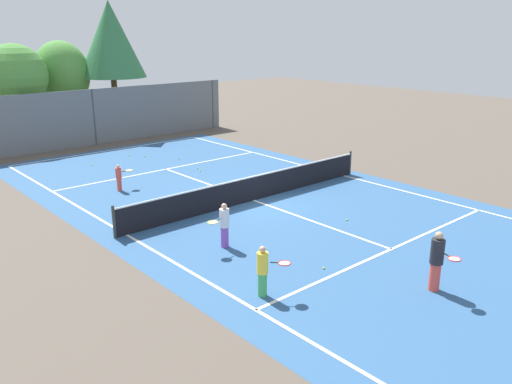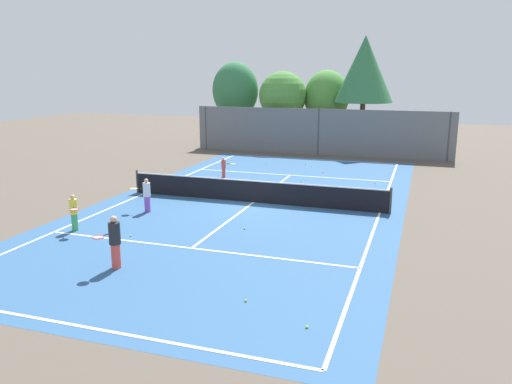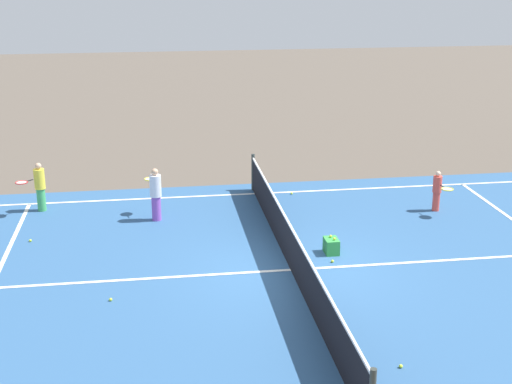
% 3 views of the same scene
% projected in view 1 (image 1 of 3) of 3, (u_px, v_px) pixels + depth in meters
% --- Properties ---
extents(ground_plane, '(80.00, 80.00, 0.00)m').
position_uv_depth(ground_plane, '(254.00, 200.00, 20.56)').
color(ground_plane, brown).
extents(court_surface, '(13.00, 25.00, 0.01)m').
position_uv_depth(court_surface, '(254.00, 200.00, 20.56)').
color(court_surface, '#2D5684').
rests_on(court_surface, ground_plane).
extents(tennis_net, '(11.90, 0.10, 1.10)m').
position_uv_depth(tennis_net, '(254.00, 188.00, 20.41)').
color(tennis_net, '#333833').
rests_on(tennis_net, ground_plane).
extents(perimeter_fence, '(18.00, 0.12, 3.20)m').
position_uv_depth(perimeter_fence, '(94.00, 117.00, 30.14)').
color(perimeter_fence, slate).
rests_on(perimeter_fence, ground_plane).
extents(tree_0, '(3.34, 3.58, 5.82)m').
position_uv_depth(tree_0, '(61.00, 74.00, 31.99)').
color(tree_0, brown).
rests_on(tree_0, ground_plane).
extents(tree_2, '(3.56, 3.56, 5.72)m').
position_uv_depth(tree_2, '(15.00, 76.00, 29.16)').
color(tree_2, brown).
rests_on(tree_2, ground_plane).
extents(tree_3, '(4.15, 4.15, 8.16)m').
position_uv_depth(tree_3, '(111.00, 40.00, 32.35)').
color(tree_3, brown).
rests_on(tree_3, ground_plane).
extents(player_0, '(0.82, 0.37, 1.12)m').
position_uv_depth(player_0, '(120.00, 177.00, 21.67)').
color(player_0, '#E54C3F').
rests_on(player_0, ground_plane).
extents(player_1, '(0.73, 0.79, 1.35)m').
position_uv_depth(player_1, '(263.00, 270.00, 12.98)').
color(player_1, '#3FA559').
rests_on(player_1, ground_plane).
extents(player_2, '(0.55, 0.92, 1.60)m').
position_uv_depth(player_2, '(437.00, 261.00, 13.23)').
color(player_2, '#E54C3F').
rests_on(player_2, ground_plane).
extents(player_3, '(0.89, 0.48, 1.41)m').
position_uv_depth(player_3, '(224.00, 225.00, 15.94)').
color(player_3, purple).
rests_on(player_3, ground_plane).
extents(ball_crate, '(0.43, 0.31, 0.43)m').
position_uv_depth(ball_crate, '(220.00, 194.00, 20.79)').
color(ball_crate, green).
rests_on(ball_crate, ground_plane).
extents(tennis_ball_1, '(0.07, 0.07, 0.07)m').
position_uv_depth(tennis_ball_1, '(252.00, 156.00, 27.58)').
color(tennis_ball_1, '#CCE533').
rests_on(tennis_ball_1, ground_plane).
extents(tennis_ball_2, '(0.07, 0.07, 0.07)m').
position_uv_depth(tennis_ball_2, '(117.00, 224.00, 17.97)').
color(tennis_ball_2, '#CCE533').
rests_on(tennis_ball_2, ground_plane).
extents(tennis_ball_3, '(0.07, 0.07, 0.07)m').
position_uv_depth(tennis_ball_3, '(232.00, 195.00, 21.10)').
color(tennis_ball_3, '#CCE533').
rests_on(tennis_ball_3, ground_plane).
extents(tennis_ball_4, '(0.07, 0.07, 0.07)m').
position_uv_depth(tennis_ball_4, '(145.00, 156.00, 27.68)').
color(tennis_ball_4, '#CCE533').
rests_on(tennis_ball_4, ground_plane).
extents(tennis_ball_5, '(0.07, 0.07, 0.07)m').
position_uv_depth(tennis_ball_5, '(198.00, 169.00, 25.17)').
color(tennis_ball_5, '#CCE533').
rests_on(tennis_ball_5, ground_plane).
extents(tennis_ball_6, '(0.07, 0.07, 0.07)m').
position_uv_depth(tennis_ball_6, '(92.00, 165.00, 25.88)').
color(tennis_ball_6, '#CCE533').
rests_on(tennis_ball_6, ground_plane).
extents(tennis_ball_7, '(0.07, 0.07, 0.07)m').
position_uv_depth(tennis_ball_7, '(200.00, 171.00, 24.76)').
color(tennis_ball_7, '#CCE533').
rests_on(tennis_ball_7, ground_plane).
extents(tennis_ball_8, '(0.07, 0.07, 0.07)m').
position_uv_depth(tennis_ball_8, '(347.00, 220.00, 18.36)').
color(tennis_ball_8, '#CCE533').
rests_on(tennis_ball_8, ground_plane).
extents(tennis_ball_9, '(0.07, 0.07, 0.07)m').
position_uv_depth(tennis_ball_9, '(308.00, 175.00, 23.97)').
color(tennis_ball_9, '#CCE533').
rests_on(tennis_ball_9, ground_plane).
extents(tennis_ball_10, '(0.07, 0.07, 0.07)m').
position_uv_depth(tennis_ball_10, '(179.00, 159.00, 27.12)').
color(tennis_ball_10, '#CCE533').
rests_on(tennis_ball_10, ground_plane).
extents(tennis_ball_11, '(0.07, 0.07, 0.07)m').
position_uv_depth(tennis_ball_11, '(324.00, 268.00, 14.65)').
color(tennis_ball_11, '#CCE533').
rests_on(tennis_ball_11, ground_plane).
extents(tennis_ball_13, '(0.07, 0.07, 0.07)m').
position_uv_depth(tennis_ball_13, '(129.00, 155.00, 27.81)').
color(tennis_ball_13, '#CCE533').
rests_on(tennis_ball_13, ground_plane).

